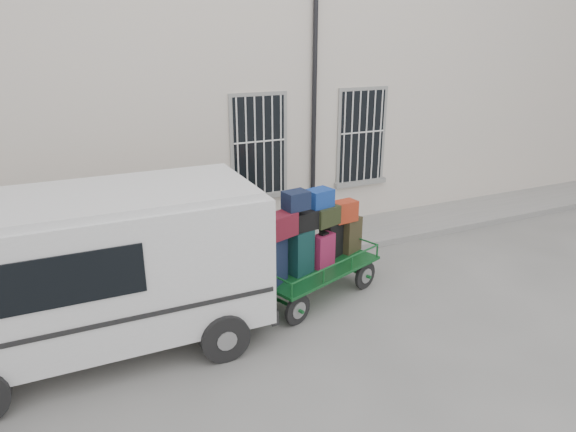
% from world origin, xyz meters
% --- Properties ---
extents(ground, '(80.00, 80.00, 0.00)m').
position_xyz_m(ground, '(0.00, 0.00, 0.00)').
color(ground, slate).
rests_on(ground, ground).
extents(building, '(24.00, 5.15, 6.00)m').
position_xyz_m(building, '(0.00, 5.50, 3.00)').
color(building, beige).
rests_on(building, ground).
extents(sidewalk, '(24.00, 1.70, 0.15)m').
position_xyz_m(sidewalk, '(0.00, 2.20, 0.07)').
color(sidewalk, gray).
rests_on(sidewalk, ground).
extents(luggage_cart, '(2.83, 1.82, 2.17)m').
position_xyz_m(luggage_cart, '(-0.57, -0.10, 1.06)').
color(luggage_cart, black).
rests_on(luggage_cart, ground).
extents(van, '(5.01, 2.29, 2.51)m').
position_xyz_m(van, '(-4.27, -0.21, 1.44)').
color(van, white).
rests_on(van, ground).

